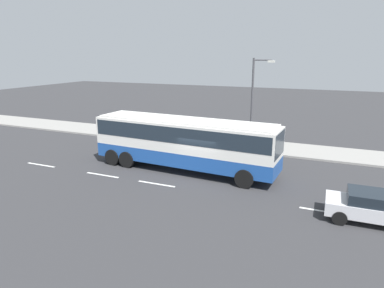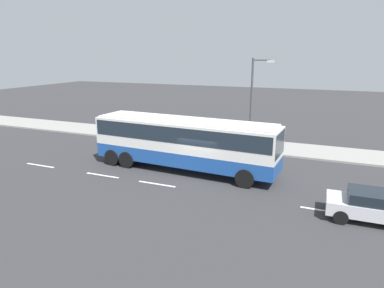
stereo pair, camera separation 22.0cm
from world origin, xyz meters
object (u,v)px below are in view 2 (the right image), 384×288
car_silver_hatch (380,206)px  street_lamp (253,98)px  pedestrian_near_curb (168,130)px  coach_bus (184,139)px

car_silver_hatch → street_lamp: bearing=129.3°
street_lamp → pedestrian_near_curb: bearing=-178.7°
coach_bus → street_lamp: size_ratio=1.77×
car_silver_hatch → pedestrian_near_curb: bearing=147.8°
coach_bus → car_silver_hatch: coach_bus is taller
coach_bus → car_silver_hatch: size_ratio=2.70×
coach_bus → street_lamp: 7.17m
car_silver_hatch → street_lamp: 12.73m
car_silver_hatch → street_lamp: (-7.92, 9.38, 3.37)m
coach_bus → car_silver_hatch: bearing=-13.0°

